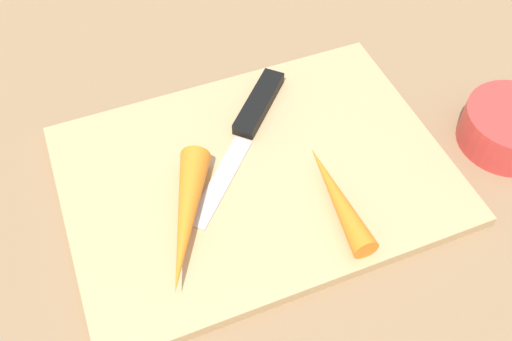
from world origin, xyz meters
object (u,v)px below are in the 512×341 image
at_px(carrot_long, 186,218).
at_px(carrot_short, 337,196).
at_px(cutting_board, 256,174).
at_px(knife, 254,112).
at_px(small_bowl, 510,128).

height_order(carrot_long, carrot_short, carrot_long).
relative_size(cutting_board, carrot_short, 3.06).
relative_size(knife, carrot_short, 1.34).
bearing_deg(knife, small_bowl, 106.76).
distance_m(cutting_board, carrot_long, 0.09).
bearing_deg(small_bowl, carrot_short, -176.14).
height_order(cutting_board, knife, knife).
relative_size(knife, small_bowl, 1.66).
xyz_separation_m(knife, carrot_long, (-0.10, -0.10, 0.01)).
bearing_deg(knife, carrot_long, -1.42).
xyz_separation_m(cutting_board, small_bowl, (0.25, -0.05, 0.01)).
xyz_separation_m(carrot_long, carrot_short, (0.13, -0.03, -0.00)).
relative_size(cutting_board, small_bowl, 3.78).
xyz_separation_m(knife, carrot_short, (0.03, -0.13, 0.01)).
bearing_deg(carrot_long, small_bowl, 112.53).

